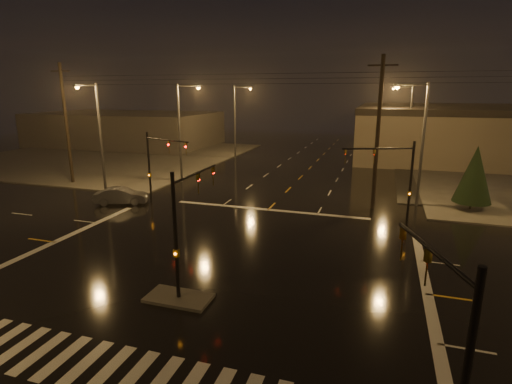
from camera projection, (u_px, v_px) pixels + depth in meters
ground at (214, 264)px, 22.10m from camera, size 140.00×140.00×0.00m
sidewalk_nw at (108, 156)px, 58.62m from camera, size 36.00×36.00×0.12m
median_island at (179, 298)px, 18.39m from camera, size 3.00×1.60×0.15m
crosswalk at (109, 369)px, 13.79m from camera, size 15.00×2.60×0.01m
stop_bar_far at (268, 210)px, 32.26m from camera, size 16.00×0.50×0.01m
commercial_block at (127, 129)px, 70.50m from camera, size 30.00×18.00×5.60m
signal_mast_median at (185, 216)px, 18.34m from camera, size 0.25×4.59×6.00m
signal_mast_ne at (396, 173)px, 27.72m from camera, size 4.84×1.86×6.00m
signal_mast_nw at (157, 159)px, 33.32m from camera, size 4.84×1.86×6.00m
signal_mast_se at (448, 343)px, 9.17m from camera, size 1.55×3.87×6.00m
streetlight_1 at (182, 127)px, 40.58m from camera, size 2.77×0.32×10.00m
streetlight_2 at (237, 117)px, 55.35m from camera, size 2.77×0.32×10.00m
streetlight_3 at (419, 136)px, 32.15m from camera, size 2.77×0.32×10.00m
streetlight_4 at (407, 119)px, 50.61m from camera, size 2.77×0.32×10.00m
streetlight_5 at (98, 131)px, 35.71m from camera, size 0.32×2.77×10.00m
utility_pole_0 at (66, 124)px, 40.00m from camera, size 2.20×0.32×12.00m
utility_pole_1 at (378, 133)px, 31.16m from camera, size 2.20×0.32×12.00m
conifer_0 at (475, 174)px, 31.38m from camera, size 2.90×2.90×5.23m
car_crossing at (121, 196)px, 33.76m from camera, size 4.55×3.03×1.42m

